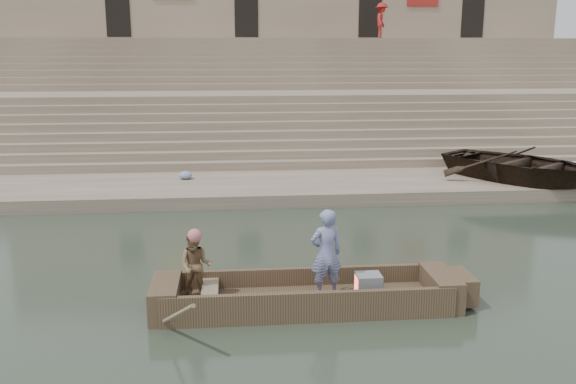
{
  "coord_description": "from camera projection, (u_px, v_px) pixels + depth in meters",
  "views": [
    {
      "loc": [
        -3.05,
        -12.0,
        4.69
      ],
      "look_at": [
        -1.72,
        2.16,
        1.4
      ],
      "focal_mm": 38.88,
      "sensor_mm": 36.0,
      "label": 1
    }
  ],
  "objects": [
    {
      "name": "pedestrian",
      "position": [
        382.0,
        21.0,
        33.69
      ],
      "size": [
        1.07,
        1.39,
        1.89
      ],
      "primitive_type": "imported",
      "rotation": [
        0.0,
        0.0,
        1.23
      ],
      "color": "#A7201C",
      "rests_on": "upper_landing"
    },
    {
      "name": "cloth_bundles",
      "position": [
        481.0,
        173.0,
        21.19
      ],
      "size": [
        14.51,
        2.83,
        0.26
      ],
      "color": "#3F5999",
      "rests_on": "lower_landing"
    },
    {
      "name": "upper_landing",
      "position": [
        285.0,
        87.0,
        34.22
      ],
      "size": [
        32.0,
        3.0,
        5.2
      ],
      "primitive_type": "cube",
      "color": "gray",
      "rests_on": "ground"
    },
    {
      "name": "rowboat_trim",
      "position": [
        317.0,
        292.0,
        11.47
      ],
      "size": [
        6.04,
        2.63,
        1.92
      ],
      "color": "brown",
      "rests_on": "ground"
    },
    {
      "name": "ghat_steps",
      "position": [
        295.0,
        111.0,
        29.25
      ],
      "size": [
        32.0,
        11.0,
        5.2
      ],
      "color": "gray",
      "rests_on": "ground"
    },
    {
      "name": "lower_landing",
      "position": [
        323.0,
        187.0,
        20.69
      ],
      "size": [
        32.0,
        4.0,
        0.4
      ],
      "primitive_type": "cube",
      "color": "gray",
      "rests_on": "ground"
    },
    {
      "name": "beached_rowboat",
      "position": [
        522.0,
        165.0,
        20.53
      ],
      "size": [
        6.24,
        6.5,
        1.1
      ],
      "primitive_type": "imported",
      "rotation": [
        0.0,
        0.0,
        0.66
      ],
      "color": "#2D2116",
      "rests_on": "lower_landing"
    },
    {
      "name": "television",
      "position": [
        368.0,
        285.0,
        11.54
      ],
      "size": [
        0.46,
        0.42,
        0.4
      ],
      "color": "slate",
      "rests_on": "main_rowboat"
    },
    {
      "name": "main_rowboat",
      "position": [
        306.0,
        302.0,
        11.5
      ],
      "size": [
        5.0,
        1.3,
        0.22
      ],
      "primitive_type": "cube",
      "color": "brown",
      "rests_on": "ground"
    },
    {
      "name": "standing_man",
      "position": [
        326.0,
        253.0,
        11.33
      ],
      "size": [
        0.67,
        0.51,
        1.66
      ],
      "primitive_type": "imported",
      "rotation": [
        0.0,
        0.0,
        3.34
      ],
      "color": "navy",
      "rests_on": "main_rowboat"
    },
    {
      "name": "rowing_man",
      "position": [
        196.0,
        266.0,
        11.29
      ],
      "size": [
        0.68,
        0.57,
        1.25
      ],
      "primitive_type": "imported",
      "rotation": [
        0.0,
        0.0,
        -0.17
      ],
      "color": "#297C44",
      "rests_on": "main_rowboat"
    },
    {
      "name": "ground",
      "position": [
        380.0,
        279.0,
        12.98
      ],
      "size": [
        120.0,
        120.0,
        0.0
      ],
      "primitive_type": "plane",
      "color": "#283326",
      "rests_on": "ground"
    },
    {
      "name": "mid_landing",
      "position": [
        299.0,
        124.0,
        27.7
      ],
      "size": [
        32.0,
        3.0,
        2.8
      ],
      "primitive_type": "cube",
      "color": "gray",
      "rests_on": "ground"
    },
    {
      "name": "building_wall",
      "position": [
        279.0,
        33.0,
        37.42
      ],
      "size": [
        32.0,
        5.07,
        11.2
      ],
      "color": "tan",
      "rests_on": "ground"
    }
  ]
}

